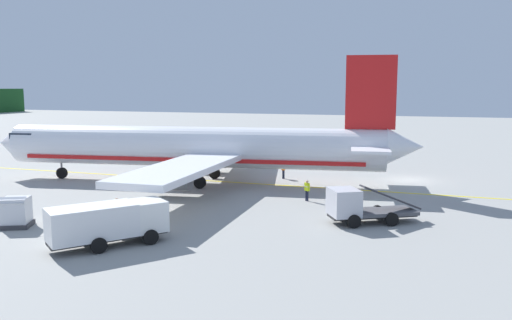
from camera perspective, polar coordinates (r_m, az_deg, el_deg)
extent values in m
cube|color=#999993|center=(73.77, -24.16, 0.06)|extent=(240.00, 320.00, 0.20)
cylinder|color=white|center=(50.15, -6.98, 1.45)|extent=(9.00, 36.17, 3.80)
cone|color=white|center=(58.80, -25.15, 1.70)|extent=(3.92, 2.90, 3.61)
cone|color=white|center=(48.05, 15.93, 1.40)|extent=(3.66, 3.64, 3.23)
cube|color=#192333|center=(57.47, -23.41, 2.53)|extent=(3.55, 2.84, 0.60)
cube|color=white|center=(41.00, -8.11, -0.95)|extent=(16.19, 5.46, 0.50)
cylinder|color=slate|center=(44.34, -9.16, -1.87)|extent=(2.64, 3.49, 2.20)
cube|color=white|center=(58.48, -2.42, 1.76)|extent=(16.69, 8.62, 0.50)
cylinder|color=slate|center=(56.42, -4.82, 0.29)|extent=(2.64, 3.49, 2.20)
cube|color=red|center=(47.57, 12.40, 7.20)|extent=(1.00, 4.41, 6.50)
cube|color=white|center=(47.85, 12.23, 1.50)|extent=(10.76, 4.68, 0.24)
cube|color=red|center=(50.28, -6.96, 0.27)|extent=(8.29, 32.58, 0.36)
cylinder|color=black|center=(56.15, -20.38, -1.34)|extent=(0.51, 1.14, 1.10)
cylinder|color=gray|center=(56.03, -20.42, -0.53)|extent=(0.20, 0.20, 0.50)
cylinder|color=black|center=(47.68, -6.13, -2.45)|extent=(0.51, 1.14, 1.10)
cylinder|color=gray|center=(47.54, -6.15, -1.51)|extent=(0.20, 0.20, 0.50)
cylinder|color=black|center=(52.61, -4.52, -1.46)|extent=(0.51, 1.14, 1.10)
cylinder|color=gray|center=(52.49, -4.53, -0.60)|extent=(0.20, 0.20, 0.50)
cube|color=white|center=(32.22, -11.67, -5.89)|extent=(2.78, 2.84, 1.80)
cube|color=#192333|center=(32.44, -10.28, -5.10)|extent=(1.21, 1.50, 0.94)
cube|color=white|center=(31.21, -17.40, -6.49)|extent=(5.17, 4.73, 1.85)
cube|color=#262628|center=(31.71, -15.74, -8.08)|extent=(6.17, 5.33, 0.16)
cylinder|color=black|center=(33.37, -12.79, -7.30)|extent=(0.88, 0.78, 0.90)
cylinder|color=black|center=(31.39, -11.39, -8.23)|extent=(0.88, 0.78, 0.90)
cylinder|color=black|center=(32.51, -17.85, -7.89)|extent=(0.88, 0.78, 0.90)
cylinder|color=black|center=(30.47, -16.75, -8.91)|extent=(0.88, 0.78, 0.90)
cube|color=silver|center=(35.48, 9.55, -4.55)|extent=(2.81, 2.67, 1.80)
cube|color=#192333|center=(35.11, 8.26, -4.06)|extent=(1.63, 1.00, 0.94)
cube|color=#4C4C51|center=(36.80, 13.82, -5.47)|extent=(3.96, 4.64, 0.24)
cube|color=#2D2D33|center=(36.76, 14.43, -3.94)|extent=(2.91, 4.09, 1.80)
cube|color=#262628|center=(36.48, 12.52, -5.87)|extent=(4.30, 5.86, 0.16)
cylinder|color=black|center=(34.84, 10.62, -6.59)|extent=(0.70, 0.92, 0.90)
cylinder|color=black|center=(36.82, 9.33, -5.77)|extent=(0.70, 0.92, 0.90)
cylinder|color=black|center=(35.90, 14.56, -6.28)|extent=(0.70, 0.92, 0.90)
cylinder|color=black|center=(37.83, 13.09, -5.50)|extent=(0.70, 0.92, 0.90)
cube|color=#333338|center=(38.02, -24.57, -6.42)|extent=(2.39, 2.39, 0.30)
cube|color=silver|center=(37.80, -24.66, -4.98)|extent=(2.13, 2.13, 1.66)
cube|color=silver|center=(37.14, -24.98, -4.14)|extent=(1.27, 1.74, 0.58)
cylinder|color=#191E33|center=(42.57, 5.49, -3.88)|extent=(0.14, 0.14, 0.84)
cylinder|color=#191E33|center=(42.43, 5.64, -3.92)|extent=(0.14, 0.14, 0.84)
cube|color=#CCE519|center=(42.36, 5.58, -2.93)|extent=(0.44, 0.48, 0.63)
cube|color=silver|center=(42.35, 5.58, -2.89)|extent=(0.46, 0.50, 0.06)
sphere|color=tan|center=(42.28, 5.59, -2.37)|extent=(0.23, 0.23, 0.23)
cylinder|color=#CCE519|center=(42.56, 5.35, -2.84)|extent=(0.09, 0.09, 0.60)
cylinder|color=#CCE519|center=(42.15, 5.81, -2.95)|extent=(0.09, 0.09, 0.60)
cylinder|color=#191E33|center=(52.66, 3.06, -1.56)|extent=(0.14, 0.14, 0.87)
cylinder|color=#191E33|center=(52.51, 2.95, -1.59)|extent=(0.14, 0.14, 0.87)
cube|color=orange|center=(52.47, 3.01, -0.75)|extent=(0.48, 0.34, 0.66)
cube|color=silver|center=(52.46, 3.01, -0.71)|extent=(0.50, 0.35, 0.06)
sphere|color=tan|center=(52.40, 3.01, -0.27)|extent=(0.24, 0.24, 0.24)
cylinder|color=orange|center=(52.69, 3.17, -0.68)|extent=(0.09, 0.09, 0.62)
cylinder|color=orange|center=(52.24, 2.85, -0.75)|extent=(0.09, 0.09, 0.62)
cylinder|color=#191E33|center=(36.84, -14.99, -5.98)|extent=(0.14, 0.14, 0.84)
cylinder|color=#191E33|center=(36.93, -14.75, -5.94)|extent=(0.14, 0.14, 0.84)
cube|color=#CCE519|center=(36.72, -14.91, -4.85)|extent=(0.49, 0.38, 0.63)
cube|color=silver|center=(36.71, -14.91, -4.80)|extent=(0.50, 0.39, 0.06)
sphere|color=tan|center=(36.63, -14.93, -4.19)|extent=(0.23, 0.23, 0.23)
cylinder|color=#CCE519|center=(36.57, -15.27, -4.86)|extent=(0.09, 0.09, 0.60)
cylinder|color=#CCE519|center=(36.85, -14.55, -4.74)|extent=(0.09, 0.09, 0.60)
cube|color=yellow|center=(50.14, -0.99, -2.53)|extent=(0.30, 60.00, 0.01)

